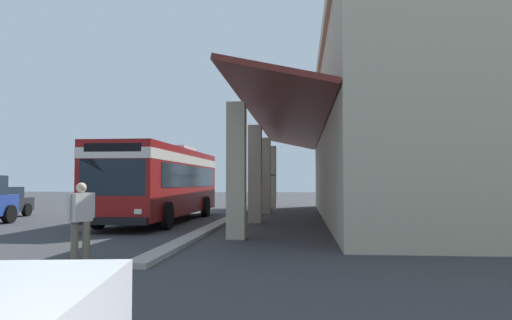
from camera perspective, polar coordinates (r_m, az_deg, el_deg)
ground at (r=26.26m, az=5.46°, el=-6.30°), size 120.00×120.00×0.00m
curb_strip at (r=23.62m, az=-2.56°, el=-6.57°), size 28.14×0.50×0.12m
plaza_building at (r=24.32m, az=20.59°, el=3.04°), size 23.75×14.33×8.02m
transit_bus at (r=21.74m, az=-10.83°, el=-2.14°), size 11.24×2.92×3.34m
pedestrian at (r=11.40m, az=-19.72°, el=-6.19°), size 0.58×0.42×1.68m
potted_palm at (r=28.53m, az=0.71°, el=-4.78°), size 1.59×1.73×2.20m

